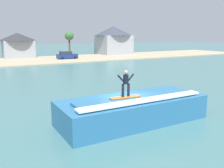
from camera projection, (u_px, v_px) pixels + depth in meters
The scene contains 9 objects.
ground_plane at pixel (124, 120), 16.05m from camera, with size 260.00×260.00×0.00m, color #406F70.
wave_crest at pixel (133, 109), 15.54m from camera, with size 9.44×3.66×1.74m.
surfboard at pixel (125, 97), 14.75m from camera, with size 1.97×0.62×0.06m.
surfer at pixel (126, 82), 14.59m from camera, with size 1.16×0.32×1.61m.
shoreline_bank at pixel (20, 61), 50.23m from camera, with size 120.00×16.80×0.20m.
car_far_shore at pixel (67, 55), 54.22m from camera, with size 4.43×2.29×1.86m.
house_gabled_white at pixel (113, 39), 67.15m from camera, with size 10.12×10.12×7.69m.
house_small_cottage at pixel (18, 44), 56.80m from camera, with size 8.33×8.33×5.87m.
tree_tall_bare at pixel (69, 37), 58.63m from camera, with size 2.12×2.12×6.22m.
Camera 1 is at (-8.19, -12.91, 5.48)m, focal length 39.21 mm.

